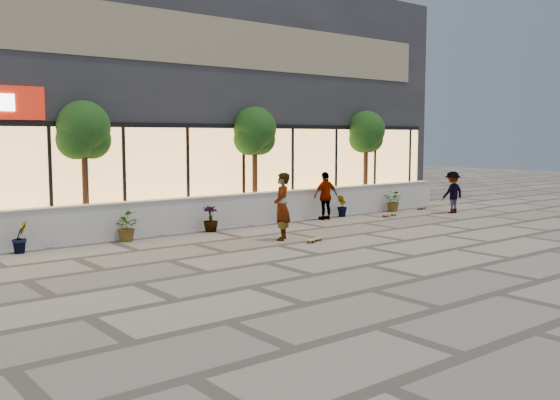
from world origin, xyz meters
TOP-DOWN VIEW (x-y plane):
  - ground at (0.00, 0.00)m, footprint 80.00×80.00m
  - planter_wall at (0.00, 7.00)m, footprint 22.00×0.42m
  - retail_building at (-0.00, 12.49)m, footprint 24.00×9.17m
  - shrub_b at (-5.70, 6.45)m, footprint 0.57×0.57m
  - shrub_c at (-2.90, 6.45)m, footprint 0.68×0.77m
  - shrub_d at (-0.10, 6.45)m, footprint 0.64×0.64m
  - shrub_e at (2.70, 6.45)m, footprint 0.46×0.35m
  - shrub_f at (5.50, 6.45)m, footprint 0.55×0.57m
  - shrub_g at (8.30, 6.45)m, footprint 0.77×0.84m
  - tree_midwest at (-3.50, 7.70)m, footprint 1.60×1.50m
  - tree_mideast at (2.50, 7.70)m, footprint 1.60×1.50m
  - tree_east at (8.00, 7.70)m, footprint 1.60×1.50m
  - skater_center at (0.64, 3.90)m, footprint 0.81×0.81m
  - skater_right_near at (4.54, 6.30)m, footprint 1.02×0.49m
  - skater_right_far at (9.57, 4.67)m, footprint 1.07×0.67m
  - skateboard_center at (1.15, 3.10)m, footprint 0.77×0.44m
  - skateboard_right_near at (7.00, 5.52)m, footprint 0.77×0.22m
  - skateboard_right_far at (9.68, 6.20)m, footprint 0.72×0.40m

SIDE VIEW (x-z plane):
  - ground at x=0.00m, z-range 0.00..0.00m
  - skateboard_right_far at x=9.68m, z-range 0.03..0.11m
  - skateboard_center at x=1.15m, z-range 0.03..0.12m
  - skateboard_right_near at x=7.00m, z-range 0.03..0.12m
  - shrub_b at x=-5.70m, z-range 0.00..0.81m
  - shrub_c at x=-2.90m, z-range 0.00..0.81m
  - shrub_d at x=-0.10m, z-range 0.00..0.81m
  - shrub_e at x=2.70m, z-range 0.00..0.81m
  - shrub_f at x=5.50m, z-range 0.00..0.81m
  - shrub_g at x=8.30m, z-range 0.00..0.81m
  - planter_wall at x=0.00m, z-range 0.00..1.04m
  - skater_right_far at x=9.57m, z-range 0.00..1.58m
  - skater_right_near at x=4.54m, z-range 0.00..1.68m
  - skater_center at x=0.64m, z-range 0.00..1.90m
  - tree_midwest at x=-3.50m, z-range 1.03..4.94m
  - tree_mideast at x=2.50m, z-range 1.03..4.94m
  - tree_east at x=8.00m, z-range 1.03..4.94m
  - retail_building at x=0.00m, z-range 0.00..8.50m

